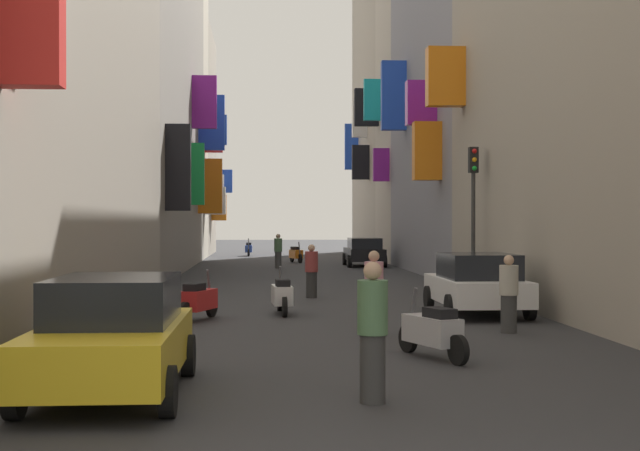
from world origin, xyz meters
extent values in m
plane|color=#2D2D30|center=(0.00, 30.00, 0.00)|extent=(140.00, 140.00, 0.00)
cube|color=gray|center=(-8.00, 35.71, 10.56)|extent=(6.00, 21.61, 21.11)
cube|color=blue|center=(-4.31, 42.65, 7.50)|extent=(1.38, 0.35, 2.95)
cube|color=orange|center=(-4.37, 42.43, 4.10)|extent=(1.26, 0.53, 2.91)
cube|color=black|center=(-4.56, 26.65, 4.14)|extent=(0.89, 0.39, 3.07)
cube|color=green|center=(-4.58, 34.48, 4.32)|extent=(0.85, 0.39, 2.74)
cube|color=purple|center=(-4.40, 38.30, 8.02)|extent=(1.19, 0.37, 2.57)
cube|color=#BCB29E|center=(-8.00, 48.83, 8.82)|extent=(6.00, 4.64, 17.65)
cube|color=red|center=(-4.48, 47.84, 7.41)|extent=(1.05, 0.49, 2.21)
cube|color=blue|center=(-4.36, 47.88, 7.66)|extent=(1.29, 0.39, 1.78)
cube|color=white|center=(-4.39, 47.71, 3.45)|extent=(1.22, 0.43, 1.63)
cube|color=#9E9384|center=(-8.00, 55.60, 7.51)|extent=(6.00, 8.79, 15.02)
cube|color=blue|center=(-4.31, 54.58, 4.90)|extent=(1.38, 0.45, 1.54)
cube|color=white|center=(-4.57, 53.28, 3.97)|extent=(0.87, 0.56, 2.61)
cube|color=orange|center=(-4.51, 54.48, 3.13)|extent=(0.99, 0.51, 1.72)
cube|color=orange|center=(4.39, 23.58, 6.95)|extent=(1.23, 0.59, 1.92)
cube|color=gray|center=(8.00, 32.79, 8.75)|extent=(6.00, 14.76, 17.49)
cube|color=blue|center=(4.43, 35.38, 8.00)|extent=(1.14, 0.47, 3.17)
cube|color=purple|center=(4.44, 28.33, 6.72)|extent=(1.13, 0.63, 1.68)
cube|color=orange|center=(4.49, 27.38, 4.83)|extent=(1.02, 0.60, 2.15)
cube|color=#B2A899|center=(8.00, 43.31, 9.11)|extent=(6.00, 6.29, 18.23)
cube|color=purple|center=(4.59, 40.86, 5.17)|extent=(0.83, 0.40, 1.72)
cube|color=#19B2BF|center=(4.38, 41.47, 8.64)|extent=(1.25, 0.40, 2.17)
cube|color=black|center=(4.31, 45.15, 8.71)|extent=(1.37, 0.52, 2.12)
cube|color=#9E9384|center=(8.00, 53.23, 10.60)|extent=(6.00, 13.54, 21.21)
cube|color=blue|center=(4.54, 55.95, 7.37)|extent=(0.92, 0.39, 3.16)
cube|color=black|center=(4.47, 49.53, 5.87)|extent=(1.07, 0.37, 2.13)
cube|color=white|center=(4.54, 50.77, 8.69)|extent=(0.93, 0.61, 2.29)
cube|color=white|center=(3.57, 16.02, 0.59)|extent=(1.82, 3.92, 0.58)
cube|color=black|center=(3.57, 15.82, 1.18)|extent=(1.60, 2.20, 0.59)
cylinder|color=black|center=(2.66, 17.31, 0.30)|extent=(0.18, 0.60, 0.60)
cylinder|color=black|center=(4.48, 17.31, 0.30)|extent=(0.18, 0.60, 0.60)
cylinder|color=black|center=(2.66, 14.72, 0.30)|extent=(0.18, 0.60, 0.60)
cylinder|color=black|center=(4.48, 14.72, 0.30)|extent=(0.18, 0.60, 0.60)
cube|color=black|center=(3.45, 38.70, 0.59)|extent=(1.70, 4.04, 0.58)
cube|color=black|center=(3.45, 38.50, 1.14)|extent=(1.50, 2.26, 0.52)
cylinder|color=black|center=(2.60, 40.04, 0.30)|extent=(0.18, 0.60, 0.60)
cylinder|color=black|center=(4.30, 40.04, 0.30)|extent=(0.18, 0.60, 0.60)
cylinder|color=black|center=(2.60, 37.37, 0.30)|extent=(0.18, 0.60, 0.60)
cylinder|color=black|center=(4.30, 37.37, 0.30)|extent=(0.18, 0.60, 0.60)
cube|color=gold|center=(-3.49, 6.59, 0.61)|extent=(1.72, 4.15, 0.62)
cube|color=black|center=(-3.49, 6.80, 1.22)|extent=(1.51, 2.32, 0.59)
cylinder|color=black|center=(-2.63, 5.23, 0.30)|extent=(0.18, 0.60, 0.60)
cylinder|color=black|center=(-4.35, 5.23, 0.30)|extent=(0.18, 0.60, 0.60)
cylinder|color=black|center=(-2.63, 7.96, 0.30)|extent=(0.18, 0.60, 0.60)
cylinder|color=black|center=(-4.35, 7.96, 0.30)|extent=(0.18, 0.60, 0.60)
cube|color=orange|center=(0.21, 42.64, 0.46)|extent=(0.74, 1.25, 0.45)
cube|color=black|center=(0.15, 42.85, 0.77)|extent=(0.46, 0.63, 0.16)
cylinder|color=#4C4C51|center=(0.37, 42.07, 0.79)|extent=(0.13, 0.28, 0.68)
cylinder|color=black|center=(0.41, 41.93, 0.24)|extent=(0.23, 0.49, 0.48)
cylinder|color=black|center=(0.01, 43.34, 0.24)|extent=(0.23, 0.49, 0.48)
cube|color=#ADADB2|center=(1.21, 9.33, 0.46)|extent=(0.86, 1.29, 0.45)
cube|color=black|center=(1.29, 9.12, 0.77)|extent=(0.50, 0.64, 0.16)
cylinder|color=#4C4C51|center=(0.99, 9.89, 0.79)|extent=(0.16, 0.28, 0.68)
cylinder|color=black|center=(0.93, 10.03, 0.24)|extent=(0.27, 0.48, 0.48)
cylinder|color=black|center=(1.49, 8.63, 0.24)|extent=(0.27, 0.48, 0.48)
cube|color=#2D4CAD|center=(-2.49, 51.92, 0.46)|extent=(0.45, 1.19, 0.45)
cube|color=black|center=(-2.48, 52.14, 0.77)|extent=(0.33, 0.56, 0.16)
cylinder|color=#4C4C51|center=(-2.49, 51.33, 0.79)|extent=(0.06, 0.27, 0.68)
cylinder|color=black|center=(-2.49, 51.18, 0.24)|extent=(0.10, 0.48, 0.48)
cylinder|color=black|center=(-2.48, 52.66, 0.24)|extent=(0.10, 0.48, 0.48)
cube|color=red|center=(-3.00, 15.16, 0.46)|extent=(0.82, 1.25, 0.45)
cube|color=black|center=(-3.08, 14.96, 0.77)|extent=(0.49, 0.64, 0.16)
cylinder|color=#4C4C51|center=(-2.80, 15.71, 0.79)|extent=(0.15, 0.28, 0.68)
cylinder|color=black|center=(-2.75, 15.85, 0.24)|extent=(0.26, 0.49, 0.48)
cylinder|color=black|center=(-3.25, 14.48, 0.24)|extent=(0.26, 0.49, 0.48)
cube|color=silver|center=(-1.09, 16.38, 0.46)|extent=(0.51, 1.16, 0.45)
cube|color=black|center=(-1.08, 16.17, 0.77)|extent=(0.36, 0.58, 0.16)
cylinder|color=#4C4C51|center=(-1.13, 16.94, 0.79)|extent=(0.08, 0.28, 0.68)
cylinder|color=black|center=(-1.14, 17.08, 0.24)|extent=(0.13, 0.49, 0.48)
cylinder|color=black|center=(-1.05, 15.68, 0.24)|extent=(0.13, 0.49, 0.48)
cylinder|color=#353535|center=(3.39, 12.53, 0.38)|extent=(0.33, 0.33, 0.76)
cylinder|color=#B2AD9E|center=(3.39, 12.53, 1.06)|extent=(0.39, 0.39, 0.60)
sphere|color=tan|center=(3.39, 12.53, 1.46)|extent=(0.21, 0.21, 0.21)
cylinder|color=#2B2B2B|center=(-0.14, 20.86, 0.38)|extent=(0.36, 0.36, 0.76)
cylinder|color=maroon|center=(-0.14, 20.86, 1.06)|extent=(0.42, 0.42, 0.60)
sphere|color=tan|center=(-0.14, 20.86, 1.46)|extent=(0.21, 0.21, 0.21)
cylinder|color=#3F3F3F|center=(-0.84, 37.01, 0.40)|extent=(0.45, 0.45, 0.79)
cylinder|color=#4C724C|center=(-0.84, 37.01, 1.10)|extent=(0.54, 0.54, 0.63)
sphere|color=tan|center=(-0.84, 37.01, 1.52)|extent=(0.21, 0.21, 0.21)
cylinder|color=#373737|center=(0.64, 12.38, 0.40)|extent=(0.45, 0.45, 0.81)
cylinder|color=pink|center=(0.64, 12.38, 1.13)|extent=(0.54, 0.54, 0.64)
sphere|color=tan|center=(0.64, 12.38, 1.56)|extent=(0.22, 0.22, 0.22)
cylinder|color=#343434|center=(-0.19, 5.89, 0.42)|extent=(0.45, 0.45, 0.85)
cylinder|color=#4C724C|center=(-0.19, 5.89, 1.18)|extent=(0.53, 0.53, 0.67)
sphere|color=tan|center=(-0.19, 5.89, 1.64)|extent=(0.23, 0.23, 0.23)
cylinder|color=#2D2D2D|center=(4.59, 20.57, 1.83)|extent=(0.12, 0.12, 3.66)
cube|color=black|center=(4.59, 20.57, 4.03)|extent=(0.26, 0.26, 0.75)
sphere|color=red|center=(4.59, 20.43, 4.28)|extent=(0.14, 0.14, 0.14)
sphere|color=orange|center=(4.59, 20.43, 4.03)|extent=(0.14, 0.14, 0.14)
sphere|color=green|center=(4.59, 20.43, 3.78)|extent=(0.14, 0.14, 0.14)
camera|label=1|loc=(-1.54, -4.96, 2.25)|focal=49.71mm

